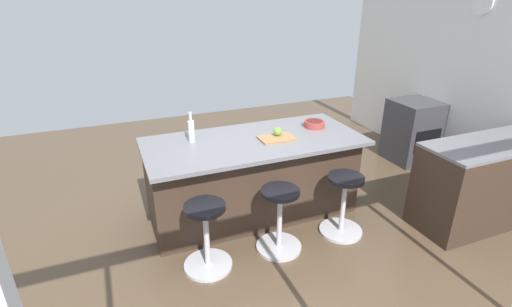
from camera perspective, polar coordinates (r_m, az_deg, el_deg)
The scene contains 11 objects.
ground_plane at distance 4.13m, azimuth -0.70°, elevation -10.88°, with size 8.13×8.13×0.00m, color brown.
interior_partition_left at distance 5.47m, azimuth 31.90°, elevation 10.04°, with size 0.15×5.20×2.75m.
oven_range at distance 5.92m, azimuth 22.28°, elevation 3.12°, with size 0.60×0.61×0.88m.
kitchen_island at distance 4.14m, azimuth -0.51°, elevation -3.44°, with size 2.24×1.02×0.90m.
stool_by_window at distance 3.98m, azimuth 12.87°, elevation -7.73°, with size 0.44×0.44×0.64m.
stool_middle at distance 3.67m, azimuth 3.52°, elevation -10.10°, with size 0.44×0.44×0.64m.
stool_near_camera at distance 3.47m, azimuth -7.38°, elevation -12.48°, with size 0.44×0.44×0.64m.
cutting_board at distance 3.93m, azimuth 3.10°, elevation 2.30°, with size 0.36×0.24×0.02m, color olive.
apple_green at distance 3.95m, azimuth 3.25°, elevation 3.28°, with size 0.09×0.09×0.09m, color #609E2D.
water_bottle at distance 3.87m, azimuth -9.64°, elevation 3.43°, with size 0.06×0.06×0.31m.
fruit_bowl at distance 4.31m, azimuth 8.70°, elevation 4.43°, with size 0.23×0.23×0.07m.
Camera 1 is at (1.23, 3.17, 2.34)m, focal length 26.78 mm.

